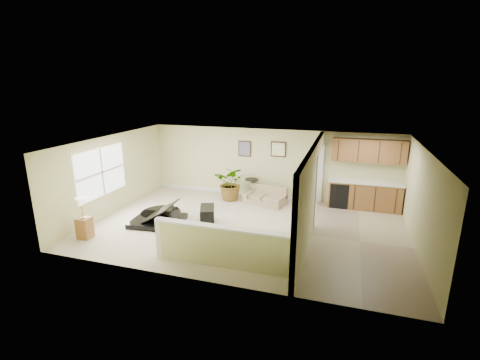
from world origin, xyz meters
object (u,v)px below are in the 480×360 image
(piano, at_px, (158,204))
(palm_plant, at_px, (232,183))
(lamp_stand, at_px, (84,221))
(small_plant, at_px, (307,200))
(accent_table, at_px, (252,186))
(loveseat, at_px, (265,195))
(piano_bench, at_px, (207,216))

(piano, xyz_separation_m, palm_plant, (1.45, 2.59, 0.04))
(piano, bearing_deg, lamp_stand, -135.00)
(small_plant, height_order, lamp_stand, lamp_stand)
(small_plant, distance_m, lamp_stand, 6.98)
(piano, xyz_separation_m, accent_table, (2.08, 3.01, -0.12))
(lamp_stand, bearing_deg, small_plant, 38.65)
(small_plant, bearing_deg, lamp_stand, -141.35)
(piano, height_order, accent_table, piano)
(palm_plant, bearing_deg, accent_table, 33.74)
(piano, height_order, palm_plant, piano)
(palm_plant, bearing_deg, lamp_stand, -123.46)
(small_plant, relative_size, lamp_stand, 0.41)
(loveseat, xyz_separation_m, accent_table, (-0.62, 0.43, 0.16))
(piano_bench, relative_size, accent_table, 1.12)
(piano_bench, height_order, loveseat, loveseat)
(lamp_stand, bearing_deg, accent_table, 53.61)
(piano, relative_size, accent_table, 2.61)
(piano, distance_m, small_plant, 4.96)
(piano, relative_size, loveseat, 1.19)
(piano_bench, relative_size, loveseat, 0.51)
(accent_table, bearing_deg, piano_bench, -102.31)
(loveseat, bearing_deg, piano_bench, -103.76)
(palm_plant, height_order, small_plant, palm_plant)
(piano_bench, relative_size, lamp_stand, 0.69)
(palm_plant, xyz_separation_m, lamp_stand, (-2.78, -4.21, -0.13))
(piano_bench, relative_size, small_plant, 1.68)
(loveseat, xyz_separation_m, lamp_stand, (-4.03, -4.20, 0.19))
(loveseat, relative_size, lamp_stand, 1.36)
(piano_bench, xyz_separation_m, lamp_stand, (-2.81, -1.88, 0.22))
(accent_table, distance_m, small_plant, 2.07)
(loveseat, distance_m, lamp_stand, 5.83)
(palm_plant, relative_size, small_plant, 2.66)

